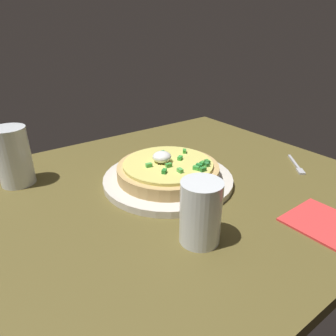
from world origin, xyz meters
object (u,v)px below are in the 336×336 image
fork (297,166)px  pizza (168,169)px  plate (168,179)px  cup_far (14,158)px  napkin (323,223)px  cup_near (200,216)px

fork → pizza: bearing=-71.5°
plate → cup_far: cup_far is taller
napkin → plate: bearing=-65.7°
cup_far → napkin: bearing=129.8°
fork → napkin: bearing=-6.0°
pizza → cup_far: size_ratio=1.75×
cup_far → fork: bearing=151.4°
plate → napkin: bearing=114.3°
pizza → napkin: pizza is taller
pizza → fork: pizza is taller
plate → cup_far: 33.48cm
cup_far → fork: size_ratio=1.40×
pizza → cup_far: 33.18cm
pizza → cup_near: size_ratio=2.10×
plate → fork: size_ratio=3.12×
cup_far → napkin: (-39.99, 47.96, -5.78)cm
plate → pizza: bearing=-48.7°
pizza → cup_far: cup_far is taller
plate → cup_near: bearing=68.3°
fork → plate: bearing=-71.5°
cup_near → plate: bearing=-111.7°
cup_near → cup_far: bearing=-63.3°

